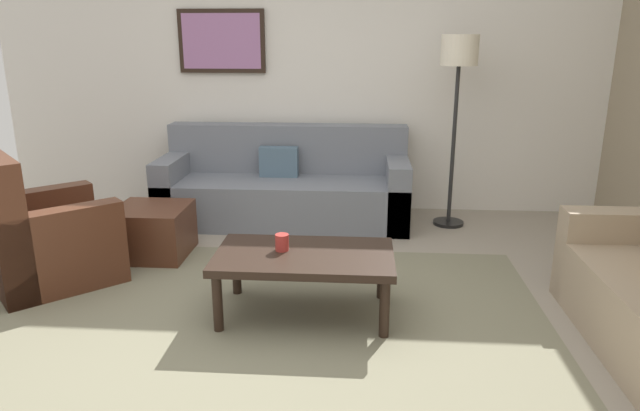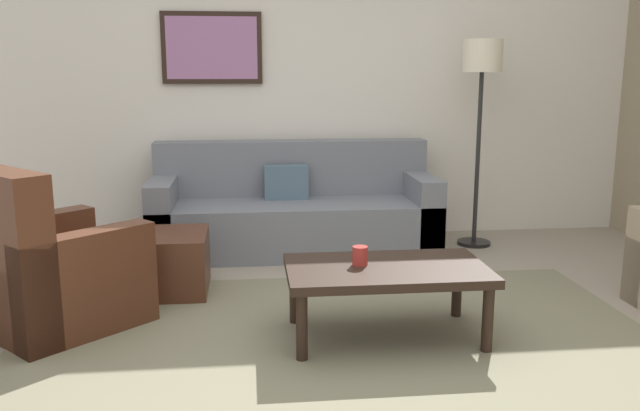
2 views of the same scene
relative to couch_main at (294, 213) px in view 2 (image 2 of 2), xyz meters
The scene contains 10 objects.
ground_plane 2.14m from the couch_main, 87.14° to the right, with size 8.00×8.00×0.00m, color gray.
rear_partition 1.21m from the couch_main, 77.55° to the left, with size 6.00×0.12×2.80m, color silver.
area_rug 2.14m from the couch_main, 87.14° to the right, with size 3.58×2.55×0.01m, color #77735B.
couch_main is the anchor object (origin of this frame).
armchair_leather 2.22m from the couch_main, 133.82° to the right, with size 1.13×1.13×0.95m.
ottoman 1.40m from the couch_main, 132.08° to the right, with size 0.56×0.56×0.40m, color #4C2819.
coffee_table 2.00m from the couch_main, 79.17° to the right, with size 1.10×0.64×0.41m.
cup 1.94m from the couch_main, 83.11° to the right, with size 0.09×0.09×0.10m, color #B2332D.
lamp_standing 1.90m from the couch_main, ahead, with size 0.32×0.32×1.71m.
framed_artwork 1.55m from the couch_main, 148.95° to the left, with size 0.84×0.04×0.59m.
Camera 2 is at (-0.48, -3.28, 1.46)m, focal length 37.24 mm.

